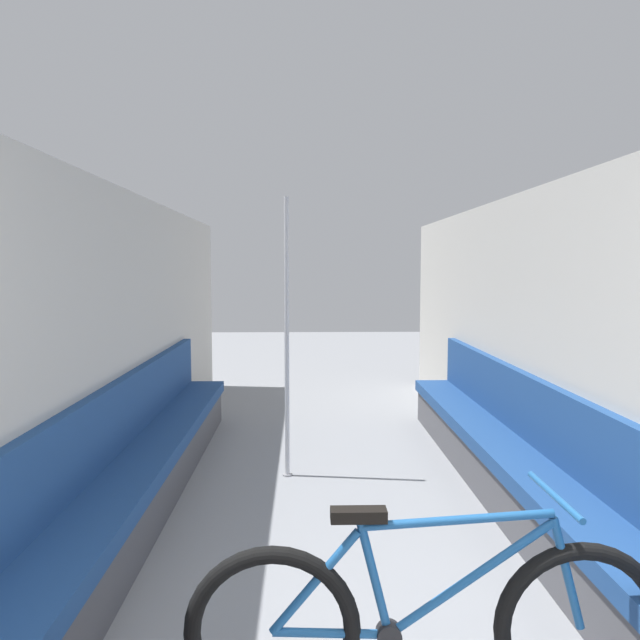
# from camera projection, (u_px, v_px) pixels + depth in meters

# --- Properties ---
(wall_left) EXTENTS (0.10, 9.45, 2.18)m
(wall_left) POSITION_uv_depth(u_px,v_px,m) (88.00, 355.00, 3.79)
(wall_left) COLOR beige
(wall_left) RESTS_ON ground
(wall_right) EXTENTS (0.10, 9.45, 2.18)m
(wall_right) POSITION_uv_depth(u_px,v_px,m) (570.00, 354.00, 3.86)
(wall_right) COLOR beige
(wall_right) RESTS_ON ground
(bench_seat_row_left) EXTENTS (0.41, 5.46, 0.88)m
(bench_seat_row_left) POSITION_uv_depth(u_px,v_px,m) (130.00, 482.00, 3.88)
(bench_seat_row_left) COLOR #4C4C51
(bench_seat_row_left) RESTS_ON ground
(bench_seat_row_right) EXTENTS (0.41, 5.46, 0.88)m
(bench_seat_row_right) POSITION_uv_depth(u_px,v_px,m) (529.00, 478.00, 3.95)
(bench_seat_row_right) COLOR #4C4C51
(bench_seat_row_right) RESTS_ON ground
(bicycle) EXTENTS (1.75, 0.46, 0.82)m
(bicycle) POSITION_uv_depth(u_px,v_px,m) (427.00, 624.00, 2.25)
(bicycle) COLOR black
(bicycle) RESTS_ON ground
(grab_pole_near) EXTENTS (0.08, 0.08, 2.16)m
(grab_pole_near) POSITION_uv_depth(u_px,v_px,m) (287.00, 342.00, 4.79)
(grab_pole_near) COLOR gray
(grab_pole_near) RESTS_ON ground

